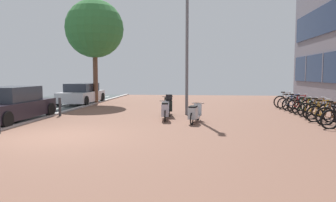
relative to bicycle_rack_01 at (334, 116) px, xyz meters
The scene contains 18 objects.
ground 8.69m from the bicycle_rack_01, 158.55° to the right, with size 21.00×40.00×0.13m.
bicycle_rack_01 is the anchor object (origin of this frame).
bicycle_rack_02 0.79m from the bicycle_rack_01, 99.15° to the left, with size 1.38×0.48×0.99m.
bicycle_rack_03 1.57m from the bicycle_rack_01, 90.73° to the left, with size 1.39×0.48×1.01m.
bicycle_rack_04 2.35m from the bicycle_rack_01, 90.62° to the left, with size 1.27×0.48×0.94m.
bicycle_rack_05 3.13m from the bicycle_rack_01, 91.05° to the left, with size 1.27×0.48×0.92m.
bicycle_rack_06 3.92m from the bicycle_rack_01, 90.38° to the left, with size 1.40×0.48×0.99m.
bicycle_rack_07 4.70m from the bicycle_rack_01, 91.15° to the left, with size 1.32×0.48×0.98m.
bicycle_rack_08 5.48m from the bicycle_rack_01, 91.92° to the left, with size 1.29×0.48×0.94m.
bicycle_rack_09 6.27m from the bicycle_rack_01, 91.19° to the left, with size 1.38×0.48×1.01m.
scooter_near 6.90m from the bicycle_rack_01, 161.14° to the left, with size 0.61×1.79×1.05m.
scooter_mid 5.28m from the bicycle_rack_01, behind, with size 0.64×1.77×0.76m.
scooter_far 6.54m from the bicycle_rack_01, behind, with size 0.54×1.83×0.80m.
parked_car_near 12.77m from the bicycle_rack_01, behind, with size 1.94×4.31×1.42m.
parked_car_far 14.91m from the bicycle_rack_01, 149.26° to the left, with size 1.90×4.26×1.33m.
lamp_post 7.06m from the bicycle_rack_01, 155.48° to the left, with size 0.20×0.52×6.59m.
street_tree 14.94m from the bicycle_rack_01, 146.90° to the left, with size 3.76×3.76×6.77m.
bollard_far 11.67m from the bicycle_rack_01, behind, with size 0.12×0.12×0.84m.
Camera 1 is at (4.46, -9.15, 1.92)m, focal length 33.56 mm.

